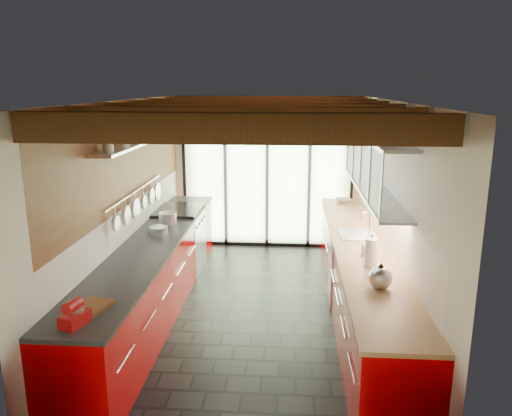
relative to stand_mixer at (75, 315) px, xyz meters
name	(u,v)px	position (x,y,z in m)	size (l,w,h in m)	color
ground	(256,312)	(1.27, 2.24, -1.01)	(5.50, 5.50, 0.00)	black
room_shell	(256,183)	(1.27, 2.24, 0.65)	(5.50, 5.50, 5.50)	silver
ceiling_beams	(258,112)	(1.27, 2.62, 1.45)	(3.14, 5.06, 4.90)	#593316
glass_door	(267,153)	(1.27, 4.94, 0.65)	(2.95, 0.10, 2.90)	#C6EAAD
left_counter	(154,275)	(-0.01, 2.24, -0.55)	(0.68, 5.00, 0.92)	#B60001
range_stove	(180,240)	(-0.01, 3.69, -0.54)	(0.66, 0.90, 0.97)	silver
right_counter	(360,281)	(2.54, 2.24, -0.55)	(0.68, 5.00, 0.92)	#B60001
sink_assembly	(359,232)	(2.56, 2.64, -0.05)	(0.45, 0.52, 0.43)	silver
upper_cabinets_right	(375,164)	(2.70, 2.54, 0.84)	(0.34, 3.00, 3.00)	silver
left_wall_fixtures	(139,166)	(-0.20, 2.50, 0.79)	(0.28, 2.60, 0.96)	silver
stand_mixer	(75,315)	(0.00, 0.00, 0.00)	(0.20, 0.27, 0.22)	#AE0D10
pot_large	(168,218)	(0.00, 3.00, -0.01)	(0.24, 0.24, 0.15)	silver
pot_small	(159,230)	(0.00, 2.52, -0.04)	(0.24, 0.24, 0.09)	silver
cutting_board	(89,308)	(0.00, 0.28, -0.07)	(0.27, 0.37, 0.03)	brown
kettle	(381,277)	(2.54, 0.93, 0.03)	(0.26, 0.30, 0.26)	silver
paper_towel	(371,253)	(2.54, 1.50, 0.06)	(0.16, 0.16, 0.36)	white
soap_bottle	(367,248)	(2.54, 1.84, 0.01)	(0.08, 0.09, 0.19)	silver
bowl	(343,200)	(2.54, 4.49, -0.06)	(0.24, 0.24, 0.06)	silver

